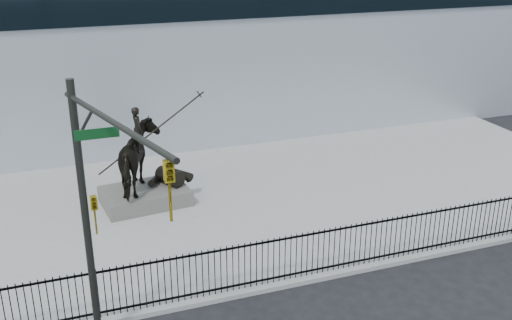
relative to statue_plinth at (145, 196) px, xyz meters
name	(u,v)px	position (x,y,z in m)	size (l,w,h in m)	color
ground	(347,297)	(4.42, -8.05, -0.44)	(120.00, 120.00, 0.00)	black
plaza	(263,199)	(4.42, -1.05, -0.37)	(30.00, 12.00, 0.15)	gray
building	(181,34)	(4.42, 11.95, 4.06)	(44.00, 14.00, 9.00)	silver
picket_fence	(329,250)	(4.42, -6.80, 0.46)	(22.10, 0.10, 1.50)	black
statue_plinth	(145,196)	(0.00, 0.00, 0.00)	(3.15, 2.16, 0.59)	#504E49
equestrian_statue	(144,159)	(0.06, 0.01, 1.53)	(4.02, 2.71, 3.42)	black
traffic_signal_left	(99,218)	(-2.33, -8.67, 3.59)	(1.52, 4.84, 7.00)	black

